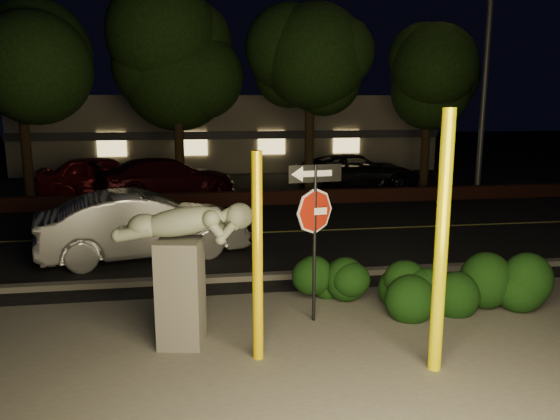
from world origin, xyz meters
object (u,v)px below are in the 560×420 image
object	(u,v)px
sculpture	(182,259)
streetlight	(482,28)
yellow_pole_right	(441,245)
parked_car_darkred	(167,178)
silver_sedan	(143,225)
yellow_pole_left	(257,259)
parked_car_dark	(357,172)
parked_car_red	(104,176)
signpost	(315,212)

from	to	relation	value
sculpture	streetlight	size ratio (longest dim) A/B	0.21
yellow_pole_right	parked_car_darkred	xyz separation A→B (m)	(-4.38, 14.62, -1.04)
silver_sedan	parked_car_darkred	xyz separation A→B (m)	(0.15, 8.23, -0.02)
yellow_pole_right	sculpture	size ratio (longest dim) A/B	1.62
yellow_pole_left	yellow_pole_right	xyz separation A→B (m)	(2.41, -0.71, 0.29)
sculpture	parked_car_dark	world-z (taller)	sculpture
sculpture	streetlight	distance (m)	17.11
parked_car_dark	sculpture	bearing A→B (deg)	157.15
yellow_pole_left	parked_car_dark	world-z (taller)	yellow_pole_left
yellow_pole_right	streetlight	world-z (taller)	streetlight
silver_sedan	parked_car_darkred	bearing A→B (deg)	-15.22
streetlight	parked_car_dark	size ratio (longest dim) A/B	2.02
silver_sedan	yellow_pole_right	bearing A→B (deg)	-158.84
yellow_pole_right	parked_car_red	size ratio (longest dim) A/B	0.75
parked_car_dark	signpost	bearing A→B (deg)	163.77
yellow_pole_right	sculpture	xyz separation A→B (m)	(-3.48, 1.36, -0.43)
silver_sedan	parked_car_dark	world-z (taller)	silver_sedan
sculpture	parked_car_red	distance (m)	14.29
sculpture	parked_car_darkred	world-z (taller)	sculpture
yellow_pole_left	signpost	size ratio (longest dim) A/B	1.13
streetlight	parked_car_dark	bearing A→B (deg)	174.08
yellow_pole_left	signpost	bearing A→B (deg)	48.69
yellow_pole_left	sculpture	world-z (taller)	yellow_pole_left
yellow_pole_right	signpost	distance (m)	2.36
silver_sedan	parked_car_red	world-z (taller)	parked_car_red
signpost	streetlight	distance (m)	15.18
yellow_pole_right	parked_car_red	bearing A→B (deg)	114.08
yellow_pole_right	parked_car_darkred	size ratio (longest dim) A/B	0.67
parked_car_red	sculpture	bearing A→B (deg)	-171.05
yellow_pole_left	silver_sedan	world-z (taller)	yellow_pole_left
parked_car_red	parked_car_darkred	world-z (taller)	parked_car_red
yellow_pole_right	parked_car_dark	bearing A→B (deg)	77.27
sculpture	parked_car_dark	distance (m)	16.01
signpost	parked_car_red	size ratio (longest dim) A/B	0.56
yellow_pole_right	yellow_pole_left	bearing A→B (deg)	163.70
yellow_pole_left	streetlight	xyz separation A→B (m)	(9.99, 12.71, 4.89)
yellow_pole_right	signpost	size ratio (longest dim) A/B	1.35
signpost	sculpture	world-z (taller)	signpost
silver_sedan	parked_car_red	size ratio (longest dim) A/B	1.00
signpost	parked_car_darkred	size ratio (longest dim) A/B	0.50
sculpture	parked_car_red	bearing A→B (deg)	114.31
signpost	sculpture	distance (m)	2.31
silver_sedan	parked_car_red	bearing A→B (deg)	0.27
silver_sedan	parked_car_darkred	size ratio (longest dim) A/B	0.90
silver_sedan	parked_car_dark	xyz separation A→B (m)	(8.09, 9.33, -0.06)
yellow_pole_right	parked_car_dark	distance (m)	16.16
sculpture	signpost	bearing A→B (deg)	26.20
yellow_pole_left	signpost	world-z (taller)	yellow_pole_left
yellow_pole_right	parked_car_red	distance (m)	16.73
signpost	parked_car_red	bearing A→B (deg)	103.68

